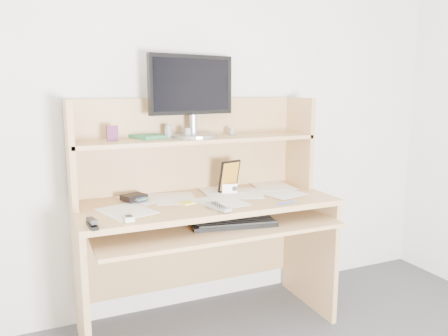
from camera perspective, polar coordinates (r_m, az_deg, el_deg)
name	(u,v)px	position (r m, az deg, el deg)	size (l,w,h in m)	color
back_wall	(187,106)	(2.64, -4.89, 8.02)	(3.60, 0.04, 2.50)	white
desk	(202,206)	(2.50, -2.94, -4.99)	(1.40, 0.70, 1.30)	tan
paper_clutter	(207,199)	(2.41, -2.28, -4.11)	(1.32, 0.54, 0.01)	white
keyboard	(234,223)	(2.29, 1.25, -7.17)	(0.46, 0.23, 0.03)	black
tv_remote	(218,207)	(2.21, -0.83, -5.11)	(0.05, 0.17, 0.02)	gray
flip_phone	(128,217)	(2.08, -12.39, -6.27)	(0.04, 0.08, 0.02)	silver
stapler	(92,222)	(2.01, -16.85, -6.83)	(0.03, 0.12, 0.04)	black
wallet	(134,197)	(2.43, -11.70, -3.74)	(0.12, 0.10, 0.03)	black
sticky_note_pad	(186,203)	(2.34, -4.96, -4.57)	(0.07, 0.07, 0.01)	#FAE841
digital_camera	(229,188)	(2.54, 0.70, -2.66)	(0.09, 0.03, 0.05)	#BDBDBF
game_case	(229,176)	(2.55, 0.69, -1.06)	(0.13, 0.01, 0.19)	black
blue_pen	(286,203)	(2.33, 8.13, -4.52)	(0.01, 0.01, 0.12)	blue
card_box	(112,133)	(2.37, -14.38, 4.40)	(0.06, 0.02, 0.08)	#A92316
shelf_book	(148,137)	(2.47, -9.93, 4.07)	(0.14, 0.20, 0.02)	#307949
chip_stack_a	(188,133)	(2.45, -4.74, 4.56)	(0.04, 0.04, 0.06)	black
chip_stack_b	(168,131)	(2.48, -7.26, 4.77)	(0.04, 0.04, 0.07)	silver
chip_stack_c	(232,132)	(2.60, 1.07, 4.78)	(0.04, 0.04, 0.04)	black
chip_stack_d	(194,131)	(2.51, -3.95, 4.81)	(0.04, 0.04, 0.07)	white
monitor	(192,94)	(2.51, -4.18, 9.67)	(0.53, 0.27, 0.46)	#A0A0A4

